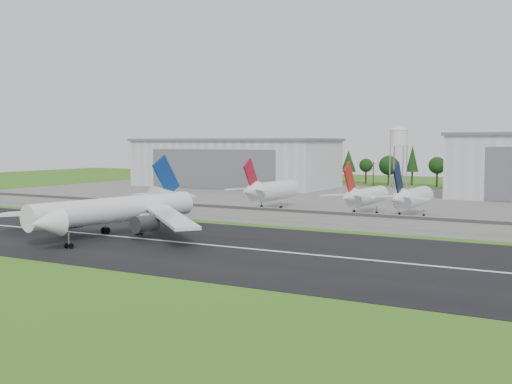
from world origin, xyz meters
The scene contains 13 objects.
ground centered at (0.00, 0.00, 0.00)m, with size 600.00×600.00×0.00m, color #346317.
runway centered at (0.00, 10.00, 0.05)m, with size 320.00×60.00×0.10m, color black.
runway_centerline centered at (0.00, 10.00, 0.11)m, with size 220.00×1.00×0.02m, color white.
apron centered at (0.00, 120.00, 0.05)m, with size 320.00×150.00×0.10m, color slate.
blast_fence centered at (0.00, 54.99, 1.81)m, with size 240.00×0.61×3.50m.
hangar_west centered at (-80.00, 164.92, 11.63)m, with size 97.00×44.00×23.20m.
water_tower centered at (-5.00, 185.00, 24.55)m, with size 8.40×8.40×29.40m.
utility_poles centered at (0.00, 200.00, 0.00)m, with size 230.00×3.00×12.00m, color black, non-canonical shape.
treeline centered at (0.00, 215.00, 0.00)m, with size 320.00×16.00×22.00m, color black, non-canonical shape.
main_airliner centered at (-18.33, 9.57, 4.89)m, with size 56.30×59.03×18.17m.
parked_jet_red_a centered at (-13.97, 76.58, 6.33)m, with size 7.36×31.29×16.85m.
parked_jet_red_b centered at (17.43, 76.50, 5.86)m, with size 7.36×31.29×16.34m.
parked_jet_navy centered at (31.17, 76.54, 6.02)m, with size 7.36×31.29×16.52m.
Camera 1 is at (81.10, -101.51, 21.78)m, focal length 45.00 mm.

